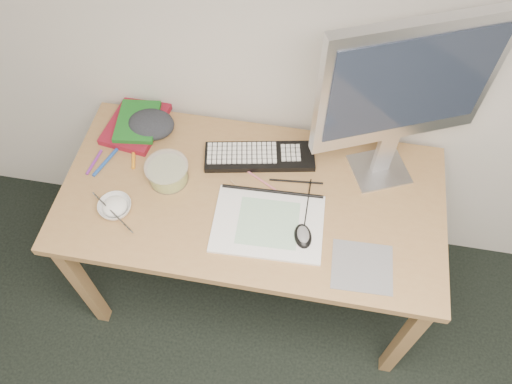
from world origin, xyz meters
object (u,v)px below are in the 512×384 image
sketchpad (268,224)px  keyboard (260,157)px  monitor (407,89)px  rice_bowl (115,207)px  desk (252,208)px

sketchpad → keyboard: 0.29m
sketchpad → monitor: size_ratio=0.57×
sketchpad → rice_bowl: 0.55m
rice_bowl → sketchpad: bearing=3.9°
desk → rice_bowl: bearing=-162.7°
desk → sketchpad: sketchpad is taller
monitor → rice_bowl: 1.06m
sketchpad → monitor: bearing=37.1°
keyboard → monitor: (0.45, 0.03, 0.41)m
sketchpad → keyboard: bearing=103.4°
desk → sketchpad: bearing=-53.8°
keyboard → rice_bowl: rice_bowl is taller
keyboard → monitor: monitor is taller
desk → monitor: bearing=23.8°
rice_bowl → desk: bearing=17.3°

